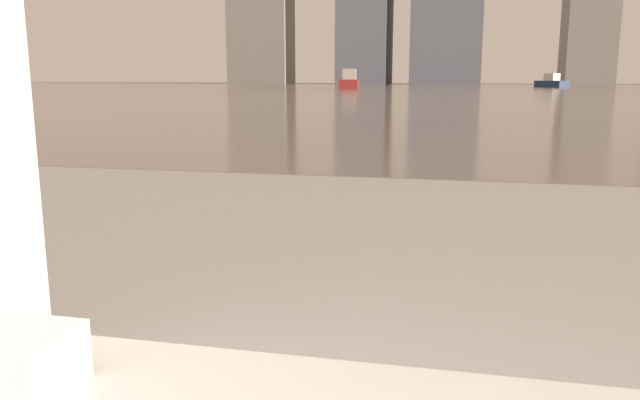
# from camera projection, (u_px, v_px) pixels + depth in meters

# --- Properties ---
(towel_stack) EXTENTS (0.24, 0.18, 0.12)m
(towel_stack) POSITION_uv_depth(u_px,v_px,m) (6.00, 362.00, 1.17)
(towel_stack) COLOR white
(towel_stack) RESTS_ON bathtub
(harbor_water) EXTENTS (180.00, 110.00, 0.01)m
(harbor_water) POSITION_uv_depth(u_px,v_px,m) (456.00, 90.00, 59.84)
(harbor_water) COLOR gray
(harbor_water) RESTS_ON ground_plane
(harbor_boat_0) EXTENTS (3.84, 4.69, 1.72)m
(harbor_boat_0) POSITION_uv_depth(u_px,v_px,m) (552.00, 82.00, 77.69)
(harbor_boat_0) COLOR navy
(harbor_boat_0) RESTS_ON harbor_water
(harbor_boat_1) EXTENTS (2.61, 5.78, 2.10)m
(harbor_boat_1) POSITION_uv_depth(u_px,v_px,m) (349.00, 82.00, 67.02)
(harbor_boat_1) COLOR maroon
(harbor_boat_1) RESTS_ON harbor_water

